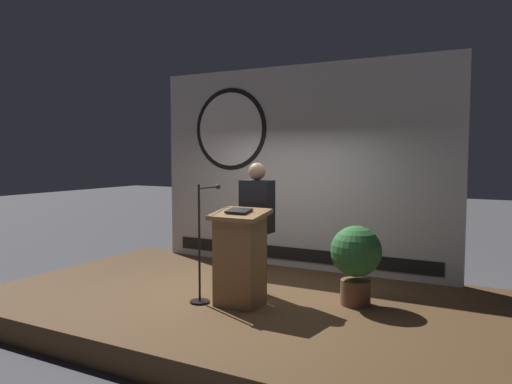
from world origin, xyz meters
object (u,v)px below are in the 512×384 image
at_px(podium, 240,258).
at_px(potted_plant, 356,257).
at_px(microphone_stand, 202,260).
at_px(speaker_person, 257,228).

xyz_separation_m(podium, potted_plant, (1.20, 0.69, 0.00)).
bearing_deg(microphone_stand, podium, 10.77).
bearing_deg(microphone_stand, potted_plant, 25.01).
distance_m(speaker_person, potted_plant, 1.29).
distance_m(microphone_stand, potted_plant, 1.86).
bearing_deg(microphone_stand, speaker_person, 51.80).
height_order(podium, speaker_person, speaker_person).
bearing_deg(potted_plant, microphone_stand, -154.99).
xyz_separation_m(microphone_stand, potted_plant, (1.68, 0.79, 0.07)).
height_order(speaker_person, microphone_stand, speaker_person).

